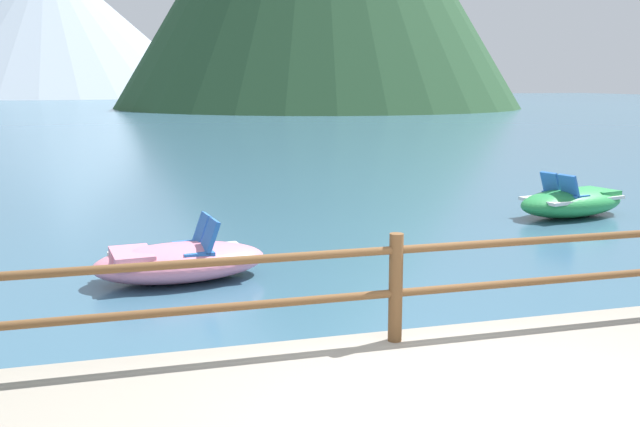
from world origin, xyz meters
TOP-DOWN VIEW (x-y plane):
  - ground_plane at (0.00, 40.00)m, footprint 200.00×200.00m
  - dock_railing at (0.00, 1.55)m, footprint 23.92×0.12m
  - pedal_boat_0 at (-1.50, 5.48)m, footprint 2.40×1.42m
  - pedal_boat_4 at (6.31, 8.09)m, footprint 2.67×1.68m
  - distant_peak at (-12.24, 132.88)m, footprint 56.38×56.38m

SIDE VIEW (x-z plane):
  - ground_plane at x=0.00m, z-range 0.00..0.00m
  - pedal_boat_0 at x=-1.50m, z-range -0.15..0.69m
  - pedal_boat_4 at x=6.31m, z-range -0.15..0.74m
  - dock_railing at x=0.00m, z-range 0.51..1.46m
  - distant_peak at x=-12.24m, z-range 0.00..24.58m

